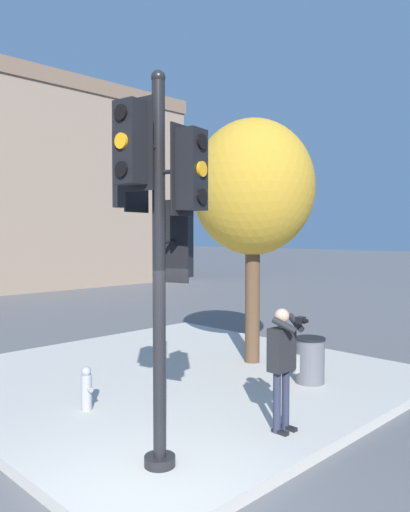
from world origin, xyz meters
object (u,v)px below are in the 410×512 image
(traffic_signal_pole, at_px, (158,214))
(person_photographer, at_px, (283,358))
(street_tree, at_px, (253,189))
(fire_hydrant, at_px, (86,388))
(trash_bin, at_px, (310,360))

(traffic_signal_pole, relative_size, person_photographer, 2.69)
(person_photographer, relative_size, street_tree, 0.33)
(fire_hydrant, distance_m, trash_bin, 4.07)
(person_photographer, distance_m, street_tree, 4.63)
(person_photographer, relative_size, fire_hydrant, 2.51)
(trash_bin, bearing_deg, person_photographer, -155.70)
(person_photographer, height_order, trash_bin, person_photographer)
(street_tree, distance_m, fire_hydrant, 5.33)
(person_photographer, height_order, fire_hydrant, person_photographer)
(person_photographer, distance_m, trash_bin, 2.49)
(street_tree, bearing_deg, person_photographer, -133.78)
(street_tree, distance_m, trash_bin, 3.75)
(traffic_signal_pole, distance_m, fire_hydrant, 3.52)
(street_tree, xyz_separation_m, fire_hydrant, (-4.12, -0.05, -3.39))
(traffic_signal_pole, distance_m, person_photographer, 2.77)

